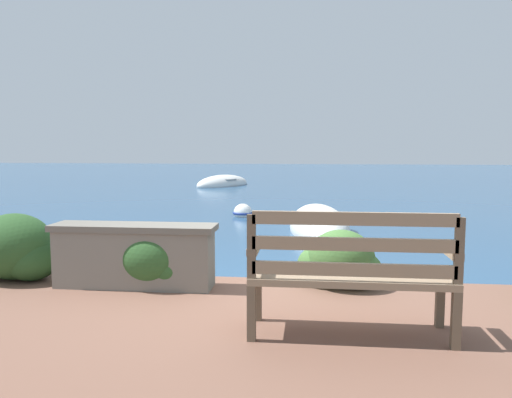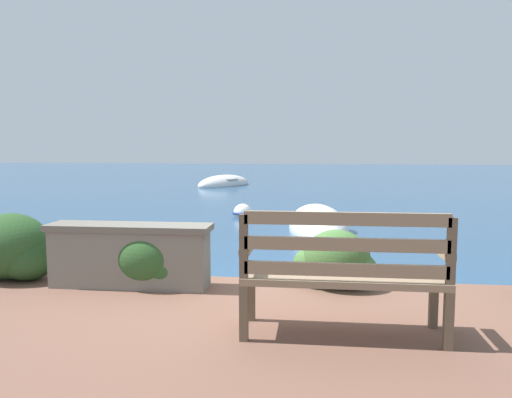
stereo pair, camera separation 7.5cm
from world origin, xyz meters
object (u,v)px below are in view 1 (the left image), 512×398
park_bench (351,271)px  rowboat_nearest (319,228)px  rowboat_mid (223,184)px  mooring_buoy (243,213)px

park_bench → rowboat_nearest: bearing=95.4°
rowboat_nearest → rowboat_mid: bearing=-167.6°
park_bench → rowboat_nearest: (-0.12, 5.72, -0.63)m
rowboat_nearest → mooring_buoy: bearing=-145.3°
rowboat_mid → park_bench: bearing=-135.5°
park_bench → rowboat_nearest: 5.76m
rowboat_nearest → rowboat_mid: (-3.65, 10.48, -0.01)m
park_bench → mooring_buoy: park_bench is taller
rowboat_mid → mooring_buoy: (1.97, -8.58, 0.01)m
mooring_buoy → park_bench: bearing=-76.7°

